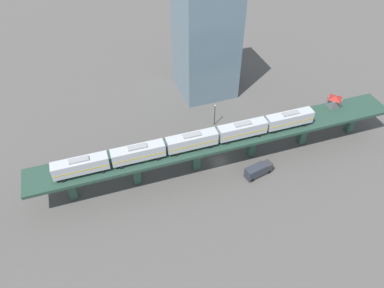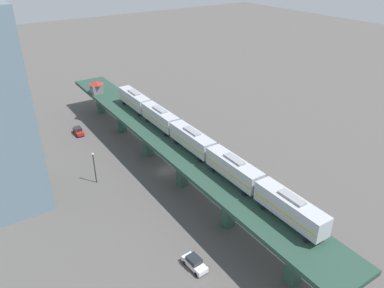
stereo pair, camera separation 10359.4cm
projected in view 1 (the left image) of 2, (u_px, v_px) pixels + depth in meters
The scene contains 9 objects.
ground_plane at pixel (220, 161), 95.87m from camera, with size 400.00×400.00×0.00m, color #514F4C.
elevated_viaduct at pixel (222, 141), 91.16m from camera, with size 10.12×92.14×8.17m.
subway_train at pixel (192, 141), 85.77m from camera, with size 4.00×62.44×4.45m.
signal_hut at pixel (334, 101), 98.40m from camera, with size 3.28×3.28×3.40m.
street_car_white at pixel (110, 155), 96.25m from camera, with size 2.15×4.50×1.89m.
street_car_red at pixel (296, 114), 108.85m from camera, with size 2.09×4.47×1.89m.
delivery_truck at pixel (258, 170), 91.24m from camera, with size 3.61×7.50×3.20m.
street_lamp at pixel (215, 113), 104.02m from camera, with size 0.44×0.44×6.94m.
office_tower at pixel (206, 37), 107.77m from camera, with size 16.00×16.00×36.00m.
Camera 1 is at (-61.13, 29.22, 68.36)m, focal length 35.00 mm.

